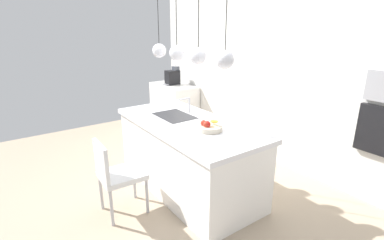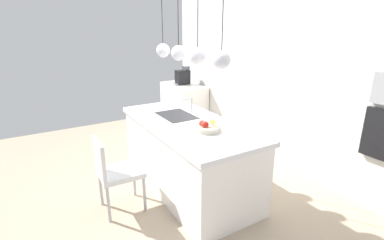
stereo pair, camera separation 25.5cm
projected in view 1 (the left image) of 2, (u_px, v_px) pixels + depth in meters
floor at (188, 187)px, 3.89m from camera, size 6.60×6.60×0.00m
back_wall at (277, 79)px, 4.39m from camera, size 6.00×0.10×2.60m
kitchen_island at (188, 155)px, 3.75m from camera, size 2.13×0.98×0.93m
sink_basin at (174, 116)px, 3.84m from camera, size 0.56×0.40×0.02m
faucet at (188, 103)px, 3.91m from camera, size 0.02×0.17×0.22m
fruit_bowl at (209, 127)px, 3.29m from camera, size 0.30×0.30×0.15m
side_counter at (174, 104)px, 6.32m from camera, size 1.10×0.60×0.87m
coffee_machine at (173, 77)px, 6.17m from camera, size 0.20×0.35×0.38m
oven at (384, 132)px, 3.23m from camera, size 0.56×0.08×0.56m
chair_near at (116, 173)px, 3.20m from camera, size 0.44×0.48×0.90m
pendant_light_left at (159, 51)px, 3.86m from camera, size 0.19×0.19×0.79m
pendant_light_center_left at (177, 53)px, 3.52m from camera, size 0.19×0.19×0.79m
pendant_light_center_right at (198, 56)px, 3.18m from camera, size 0.19×0.19×0.79m
pendant_light_right at (225, 59)px, 2.84m from camera, size 0.19×0.19×0.79m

